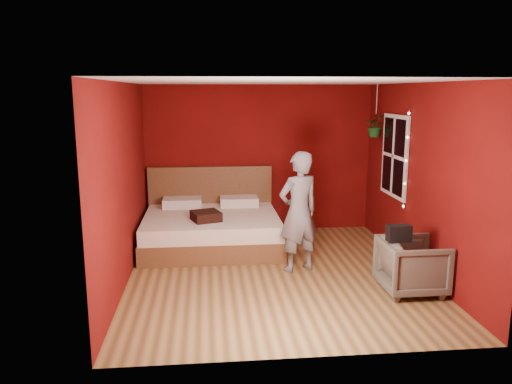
# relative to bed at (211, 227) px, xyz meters

# --- Properties ---
(floor) EXTENTS (4.50, 4.50, 0.00)m
(floor) POSITION_rel_bed_xyz_m (0.87, -1.38, -0.31)
(floor) COLOR olive
(floor) RESTS_ON ground
(room_walls) EXTENTS (4.04, 4.54, 2.62)m
(room_walls) POSITION_rel_bed_xyz_m (0.87, -1.38, 1.37)
(room_walls) COLOR #6A0D0B
(room_walls) RESTS_ON ground
(window) EXTENTS (0.05, 0.97, 1.27)m
(window) POSITION_rel_bed_xyz_m (2.83, -0.48, 1.19)
(window) COLOR white
(window) RESTS_ON room_walls
(fairy_lights) EXTENTS (0.04, 0.04, 1.45)m
(fairy_lights) POSITION_rel_bed_xyz_m (2.81, -1.01, 1.19)
(fairy_lights) COLOR silver
(fairy_lights) RESTS_ON room_walls
(bed) EXTENTS (2.16, 1.84, 1.19)m
(bed) POSITION_rel_bed_xyz_m (0.00, 0.00, 0.00)
(bed) COLOR brown
(bed) RESTS_ON ground
(person) EXTENTS (0.72, 0.61, 1.69)m
(person) POSITION_rel_bed_xyz_m (1.19, -1.29, 0.54)
(person) COLOR slate
(person) RESTS_ON ground
(armchair) EXTENTS (0.76, 0.74, 0.69)m
(armchair) POSITION_rel_bed_xyz_m (2.47, -2.20, 0.03)
(armchair) COLOR #585345
(armchair) RESTS_ON ground
(handbag) EXTENTS (0.29, 0.15, 0.20)m
(handbag) POSITION_rel_bed_xyz_m (2.25, -2.25, 0.48)
(handbag) COLOR black
(handbag) RESTS_ON armchair
(throw_pillow) EXTENTS (0.51, 0.51, 0.14)m
(throw_pillow) POSITION_rel_bed_xyz_m (-0.08, -0.46, 0.30)
(throw_pillow) COLOR black
(throw_pillow) RESTS_ON bed
(hanging_plant) EXTENTS (0.41, 0.38, 0.87)m
(hanging_plant) POSITION_rel_bed_xyz_m (2.75, 0.20, 1.61)
(hanging_plant) COLOR silver
(hanging_plant) RESTS_ON room_walls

